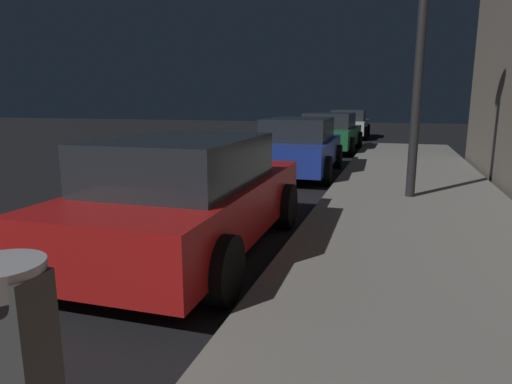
{
  "coord_description": "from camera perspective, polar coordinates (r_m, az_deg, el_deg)",
  "views": [
    {
      "loc": [
        5.19,
        -1.01,
        1.84
      ],
      "look_at": [
        4.09,
        2.47,
        1.08
      ],
      "focal_mm": 30.81,
      "sensor_mm": 36.0,
      "label": 1
    }
  ],
  "objects": [
    {
      "name": "street_lamp",
      "position": [
        8.44,
        20.92,
        21.77
      ],
      "size": [
        0.44,
        0.44,
        4.87
      ],
      "color": "black",
      "rests_on": "sidewalk"
    },
    {
      "name": "car_red",
      "position": [
        5.4,
        -8.5,
        -0.44
      ],
      "size": [
        2.05,
        4.23,
        1.43
      ],
      "color": "maroon",
      "rests_on": "ground"
    },
    {
      "name": "car_green",
      "position": [
        16.87,
        9.61,
        7.66
      ],
      "size": [
        2.15,
        4.53,
        1.43
      ],
      "color": "#19592D",
      "rests_on": "ground"
    },
    {
      "name": "car_blue",
      "position": [
        11.31,
        5.56,
        5.93
      ],
      "size": [
        2.07,
        4.4,
        1.43
      ],
      "color": "navy",
      "rests_on": "ground"
    },
    {
      "name": "car_silver",
      "position": [
        23.42,
        11.92,
        8.66
      ],
      "size": [
        2.08,
        4.19,
        1.43
      ],
      "color": "#B7B7BF",
      "rests_on": "ground"
    }
  ]
}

